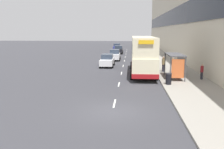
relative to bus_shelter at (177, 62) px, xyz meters
The scene contains 24 objects.
ground_plane 12.35m from the bus_shelter, 118.22° to the right, with size 220.00×220.00×0.00m, color #38383D.
pavement 27.81m from the bus_shelter, 88.50° to the left, with size 5.00×93.00×0.14m.
terrace_facade 28.89m from the bus_shelter, 80.35° to the left, with size 3.10×93.00×16.83m.
lane_mark_0 10.85m from the bus_shelter, 122.69° to the right, with size 0.12×2.00×0.01m.
lane_mark_1 6.65m from the bus_shelter, 154.82° to the right, with size 0.12×2.00×0.01m.
lane_mark_2 7.04m from the bus_shelter, 148.28° to the left, with size 0.12×2.00×0.01m.
lane_mark_3 11.57m from the bus_shelter, 120.37° to the left, with size 0.12×2.00×0.01m.
lane_mark_4 17.23m from the bus_shelter, 109.69° to the left, with size 0.12×2.00×0.01m.
lane_mark_5 23.22m from the bus_shelter, 104.44° to the left, with size 0.12×2.00×0.01m.
lane_mark_6 29.33m from the bus_shelter, 101.37° to the left, with size 0.12×2.00×0.01m.
lane_mark_7 35.50m from the bus_shelter, 99.37° to the left, with size 0.12×2.00×0.01m.
lane_mark_8 41.70m from the bus_shelter, 97.96° to the left, with size 0.12×2.00×0.01m.
bus_shelter is the anchor object (origin of this frame).
double_decker_bus_near 4.51m from the bus_shelter, 137.19° to the left, with size 2.85×11.04×4.30m.
car_0 39.54m from the bus_shelter, 102.17° to the left, with size 2.02×3.81×1.79m.
car_1 30.39m from the bus_shelter, 104.16° to the left, with size 1.95×3.98×1.77m.
car_2 18.31m from the bus_shelter, 114.03° to the left, with size 1.93×4.13×1.85m.
car_3 12.17m from the bus_shelter, 131.28° to the left, with size 1.94×4.56×1.75m.
pedestrian_at_shelter 1.57m from the bus_shelter, 64.83° to the left, with size 0.34×0.34×1.73m.
pedestrian_1 2.65m from the bus_shelter, ahead, with size 0.31×0.31×1.57m.
pedestrian_2 4.40m from the bus_shelter, 100.65° to the left, with size 0.36×0.36×1.83m.
pedestrian_3 4.00m from the bus_shelter, 85.99° to the left, with size 0.34×0.34×1.74m.
pedestrian_4 4.23m from the bus_shelter, 72.23° to the left, with size 0.35×0.35×1.77m.
litter_bin 3.46m from the bus_shelter, 112.14° to the right, with size 0.55×0.55×1.05m.
Camera 1 is at (1.10, -14.90, 4.97)m, focal length 40.00 mm.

